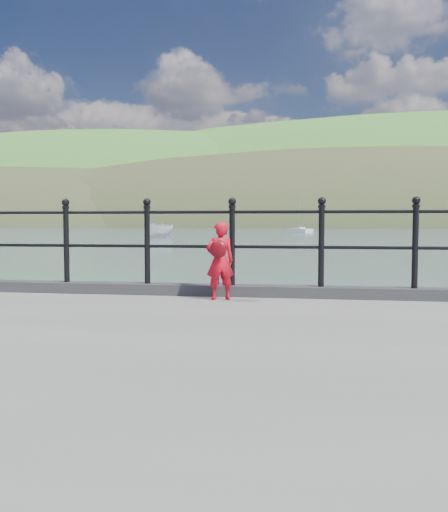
% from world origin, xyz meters
% --- Properties ---
extents(ground, '(600.00, 600.00, 0.00)m').
position_xyz_m(ground, '(0.00, 0.00, 0.00)').
color(ground, '#2D4251').
rests_on(ground, ground).
extents(kerb, '(60.00, 0.30, 0.15)m').
position_xyz_m(kerb, '(0.00, -0.15, 1.07)').
color(kerb, '#28282B').
rests_on(kerb, quay).
extents(railing, '(18.11, 0.11, 1.20)m').
position_xyz_m(railing, '(0.00, -0.15, 1.82)').
color(railing, black).
rests_on(railing, kerb).
extents(far_shore, '(830.00, 200.00, 156.00)m').
position_xyz_m(far_shore, '(38.34, 239.41, -22.57)').
color(far_shore, '#333A21').
rests_on(far_shore, ground).
extents(child, '(0.44, 0.37, 1.02)m').
position_xyz_m(child, '(0.50, -0.55, 1.52)').
color(child, red).
rests_on(child, quay).
extents(launch_white, '(3.79, 5.18, 1.88)m').
position_xyz_m(launch_white, '(-16.97, 59.13, 0.94)').
color(launch_white, silver).
rests_on(launch_white, ground).
extents(sailboat_deep, '(5.16, 5.84, 8.93)m').
position_xyz_m(sailboat_deep, '(0.04, 94.09, 0.34)').
color(sailboat_deep, white).
rests_on(sailboat_deep, ground).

